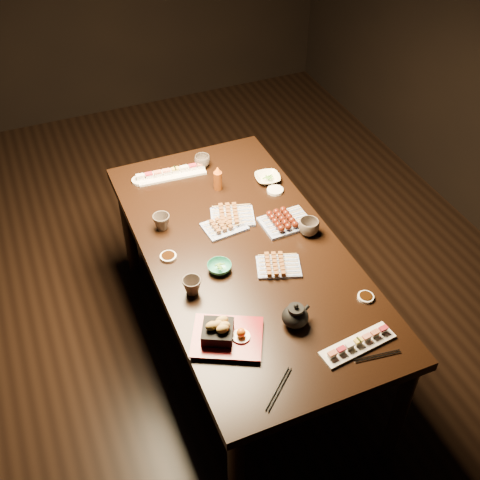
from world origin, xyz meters
The scene contains 23 objects.
ground centered at (0.00, 0.00, 0.00)m, with size 5.00×5.00×0.00m, color black.
dining_table centered at (0.12, -0.38, 0.38)m, with size 0.90×1.80×0.75m, color black.
sushi_platter_near centered at (0.32, -1.08, 0.77)m, with size 0.33×0.09×0.04m, color white, non-canonical shape.
sushi_platter_far centered at (-0.01, 0.33, 0.77)m, with size 0.38×0.10×0.05m, color white, non-canonical shape.
yakitori_plate_center centered at (0.16, -0.14, 0.78)m, with size 0.22×0.16×0.05m, color #828EB6, non-canonical shape.
yakitori_plate_right centered at (0.22, -0.55, 0.78)m, with size 0.20×0.14×0.05m, color #828EB6, non-canonical shape.
yakitori_plate_left centered at (0.09, -0.19, 0.78)m, with size 0.20×0.15×0.05m, color #828EB6, non-canonical shape.
tsukune_plate centered at (0.39, -0.28, 0.78)m, with size 0.24×0.18×0.06m, color #828EB6, non-canonical shape.
edamame_bowl_green centered at (-0.04, -0.46, 0.77)m, with size 0.11×0.11×0.04m, color #2D8B6F.
edamame_bowl_cream centered at (0.45, 0.08, 0.77)m, with size 0.13×0.13×0.03m, color #F3EBC7.
tempura_tray centered at (-0.15, -0.85, 0.80)m, with size 0.28×0.23×0.10m, color black, non-canonical shape.
teacup_near_left centered at (-0.20, -0.54, 0.79)m, with size 0.08×0.08×0.08m, color #4D433B.
teacup_mid_right centered at (0.46, -0.39, 0.79)m, with size 0.10×0.10×0.08m, color #4D433B.
teacup_far_left centered at (-0.19, -0.08, 0.79)m, with size 0.08×0.08×0.08m, color #4D433B.
teacup_far_right centered at (0.18, 0.35, 0.78)m, with size 0.09×0.09×0.07m, color #4D433B.
teapot centered at (0.14, -0.88, 0.81)m, with size 0.13×0.13×0.11m, color black, non-canonical shape.
condiment_bottle centered at (0.18, 0.12, 0.82)m, with size 0.05×0.05×0.14m, color brown.
sauce_dish_west centered at (-0.23, -0.29, 0.76)m, with size 0.08×0.08×0.01m, color white.
sauce_dish_east centered at (0.45, -0.02, 0.76)m, with size 0.09×0.09×0.02m, color white.
sauce_dish_se centered at (0.49, -0.87, 0.76)m, with size 0.07×0.07×0.01m, color white.
sauce_dish_nw centered at (-0.19, 0.34, 0.76)m, with size 0.09×0.09×0.02m, color white.
chopsticks_near centered at (-0.06, -1.14, 0.75)m, with size 0.21×0.02×0.01m, color black, non-canonical shape.
chopsticks_se centered at (0.37, -1.16, 0.75)m, with size 0.20×0.02×0.01m, color black, non-canonical shape.
Camera 1 is at (-0.71, -2.30, 2.69)m, focal length 45.00 mm.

